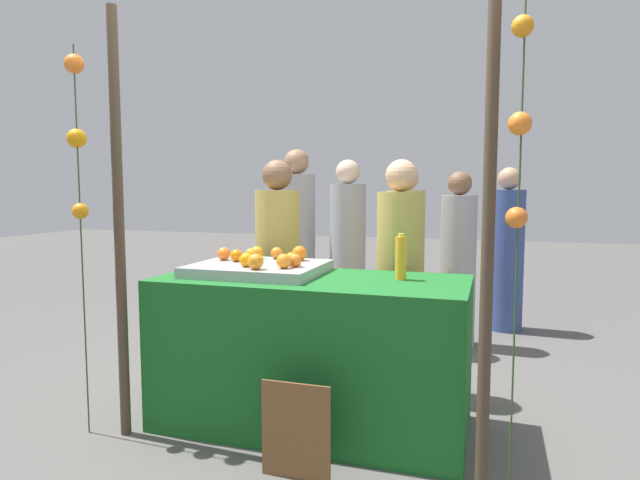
# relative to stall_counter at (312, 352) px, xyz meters

# --- Properties ---
(ground_plane) EXTENTS (24.00, 24.00, 0.00)m
(ground_plane) POSITION_rel_stall_counter_xyz_m (0.00, 0.00, -0.43)
(ground_plane) COLOR #565451
(stall_counter) EXTENTS (1.74, 0.78, 0.86)m
(stall_counter) POSITION_rel_stall_counter_xyz_m (0.00, 0.00, 0.00)
(stall_counter) COLOR #196023
(stall_counter) RESTS_ON ground_plane
(orange_tray) EXTENTS (0.74, 0.63, 0.06)m
(orange_tray) POSITION_rel_stall_counter_xyz_m (-0.35, 0.05, 0.46)
(orange_tray) COLOR #9EA0A5
(orange_tray) RESTS_ON stall_counter
(orange_0) EXTENTS (0.08, 0.08, 0.08)m
(orange_0) POSITION_rel_stall_counter_xyz_m (-0.13, -0.10, 0.53)
(orange_0) COLOR orange
(orange_0) RESTS_ON orange_tray
(orange_1) EXTENTS (0.08, 0.08, 0.08)m
(orange_1) POSITION_rel_stall_counter_xyz_m (-0.61, 0.12, 0.53)
(orange_1) COLOR orange
(orange_1) RESTS_ON orange_tray
(orange_2) EXTENTS (0.07, 0.07, 0.07)m
(orange_2) POSITION_rel_stall_counter_xyz_m (-0.33, 0.27, 0.53)
(orange_2) COLOR orange
(orange_2) RESTS_ON orange_tray
(orange_3) EXTENTS (0.08, 0.08, 0.08)m
(orange_3) POSITION_rel_stall_counter_xyz_m (-0.13, 0.03, 0.53)
(orange_3) COLOR orange
(orange_3) RESTS_ON orange_tray
(orange_4) EXTENTS (0.07, 0.07, 0.07)m
(orange_4) POSITION_rel_stall_counter_xyz_m (-0.51, 0.08, 0.53)
(orange_4) COLOR orange
(orange_4) RESTS_ON orange_tray
(orange_5) EXTENTS (0.08, 0.08, 0.08)m
(orange_5) POSITION_rel_stall_counter_xyz_m (-0.43, 0.13, 0.53)
(orange_5) COLOR orange
(orange_5) RESTS_ON orange_tray
(orange_6) EXTENTS (0.08, 0.08, 0.08)m
(orange_6) POSITION_rel_stall_counter_xyz_m (-0.45, 0.24, 0.53)
(orange_6) COLOR orange
(orange_6) RESTS_ON orange_tray
(orange_7) EXTENTS (0.09, 0.09, 0.09)m
(orange_7) POSITION_rel_stall_counter_xyz_m (-0.26, -0.18, 0.53)
(orange_7) COLOR orange
(orange_7) RESTS_ON orange_tray
(orange_8) EXTENTS (0.08, 0.08, 0.08)m
(orange_8) POSITION_rel_stall_counter_xyz_m (-0.09, -0.02, 0.53)
(orange_8) COLOR orange
(orange_8) RESTS_ON orange_tray
(orange_9) EXTENTS (0.09, 0.09, 0.09)m
(orange_9) POSITION_rel_stall_counter_xyz_m (-0.16, 0.24, 0.53)
(orange_9) COLOR orange
(orange_9) RESTS_ON orange_tray
(orange_10) EXTENTS (0.08, 0.08, 0.08)m
(orange_10) POSITION_rel_stall_counter_xyz_m (-0.36, -0.10, 0.53)
(orange_10) COLOR orange
(orange_10) RESTS_ON orange_tray
(juice_bottle) EXTENTS (0.06, 0.06, 0.26)m
(juice_bottle) POSITION_rel_stall_counter_xyz_m (0.49, 0.08, 0.55)
(juice_bottle) COLOR gold
(juice_bottle) RESTS_ON stall_counter
(chalkboard_sign) EXTENTS (0.34, 0.03, 0.48)m
(chalkboard_sign) POSITION_rel_stall_counter_xyz_m (0.12, -0.58, -0.20)
(chalkboard_sign) COLOR brown
(chalkboard_sign) RESTS_ON ground_plane
(vendor_left) EXTENTS (0.31, 0.31, 1.56)m
(vendor_left) POSITION_rel_stall_counter_xyz_m (-0.48, 0.66, 0.30)
(vendor_left) COLOR tan
(vendor_left) RESTS_ON ground_plane
(vendor_right) EXTENTS (0.31, 0.31, 1.55)m
(vendor_right) POSITION_rel_stall_counter_xyz_m (0.39, 0.64, 0.29)
(vendor_right) COLOR tan
(vendor_right) RESTS_ON ground_plane
(crowd_person_0) EXTENTS (0.35, 0.35, 1.72)m
(crowd_person_0) POSITION_rel_stall_counter_xyz_m (-0.81, 1.96, 0.37)
(crowd_person_0) COLOR #99999E
(crowd_person_0) RESTS_ON ground_plane
(crowd_person_1) EXTENTS (0.32, 0.32, 1.62)m
(crowd_person_1) POSITION_rel_stall_counter_xyz_m (-0.29, 1.90, 0.32)
(crowd_person_1) COLOR #99999E
(crowd_person_1) RESTS_ON ground_plane
(crowd_person_2) EXTENTS (0.31, 0.31, 1.55)m
(crowd_person_2) POSITION_rel_stall_counter_xyz_m (0.27, 1.62, 0.29)
(crowd_person_2) COLOR tan
(crowd_person_2) RESTS_ON ground_plane
(crowd_person_3) EXTENTS (0.31, 0.31, 1.56)m
(crowd_person_3) POSITION_rel_stall_counter_xyz_m (1.10, 2.59, 0.30)
(crowd_person_3) COLOR #384C8C
(crowd_person_3) RESTS_ON ground_plane
(crowd_person_4) EXTENTS (0.30, 0.30, 1.50)m
(crowd_person_4) POSITION_rel_stall_counter_xyz_m (0.69, 1.89, 0.27)
(crowd_person_4) COLOR #99999E
(crowd_person_4) RESTS_ON ground_plane
(canopy_post_left) EXTENTS (0.06, 0.06, 2.31)m
(canopy_post_left) POSITION_rel_stall_counter_xyz_m (-0.95, -0.43, 0.72)
(canopy_post_left) COLOR #473828
(canopy_post_left) RESTS_ON ground_plane
(canopy_post_right) EXTENTS (0.06, 0.06, 2.31)m
(canopy_post_right) POSITION_rel_stall_counter_xyz_m (0.95, -0.43, 0.72)
(canopy_post_right) COLOR #473828
(canopy_post_right) RESTS_ON ground_plane
(garland_strand_left) EXTENTS (0.11, 0.10, 2.11)m
(garland_strand_left) POSITION_rel_stall_counter_xyz_m (-1.16, -0.48, 1.22)
(garland_strand_left) COLOR #2D4C23
(garland_strand_left) RESTS_ON ground_plane
(garland_strand_right) EXTENTS (0.10, 0.10, 2.11)m
(garland_strand_right) POSITION_rel_stall_counter_xyz_m (1.06, -0.47, 1.16)
(garland_strand_right) COLOR #2D4C23
(garland_strand_right) RESTS_ON ground_plane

